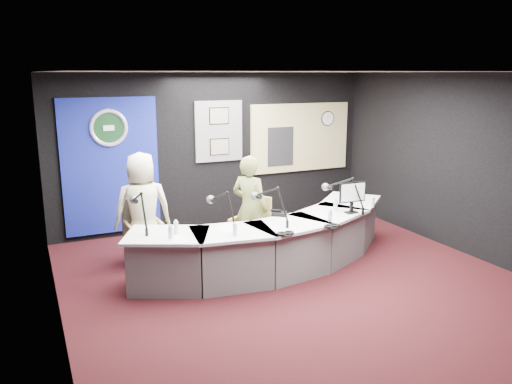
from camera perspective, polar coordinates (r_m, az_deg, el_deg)
name	(u,v)px	position (r m, az deg, el deg)	size (l,w,h in m)	color
ground	(293,280)	(7.19, 4.17, -9.75)	(6.00, 6.00, 0.00)	black
ceiling	(297,72)	(6.62, 4.58, 13.17)	(6.00, 6.00, 0.02)	silver
wall_back	(216,150)	(9.46, -4.46, 4.64)	(6.00, 0.02, 2.80)	black
wall_front	(477,251)	(4.48, 23.33, -6.07)	(6.00, 0.02, 2.80)	black
wall_left	(51,205)	(5.96, -21.80, -1.33)	(0.02, 6.00, 2.80)	black
wall_right	(464,164)	(8.61, 22.15, 2.86)	(0.02, 6.00, 2.80)	black
broadcast_desk	(273,243)	(7.49, 1.85, -5.70)	(4.50, 1.90, 0.75)	silver
backdrop_panel	(111,166)	(8.99, -15.83, 2.76)	(1.60, 0.05, 2.30)	navy
agency_seal	(109,128)	(8.86, -16.05, 6.86)	(0.63, 0.63, 0.07)	silver
seal_center	(109,128)	(8.87, -16.05, 6.86)	(0.48, 0.48, 0.01)	black
pinboard	(219,131)	(9.41, -4.15, 6.75)	(0.90, 0.04, 1.10)	slate
framed_photo_upper	(219,116)	(9.35, -4.11, 8.43)	(0.34, 0.02, 0.27)	#7C6F5A
framed_photo_lower	(220,147)	(9.41, -4.06, 5.03)	(0.34, 0.02, 0.27)	#7C6F5A
booth_window_frame	(300,137)	(10.15, 4.94, 6.06)	(2.12, 0.06, 1.32)	tan
booth_glow	(301,138)	(10.14, 4.97, 6.05)	(2.00, 0.02, 1.20)	#D6B087
equipment_rack	(281,147)	(9.93, 2.74, 5.06)	(0.55, 0.02, 0.75)	black
wall_clock	(328,119)	(10.39, 7.97, 8.09)	(0.28, 0.28, 0.01)	white
armchair_left	(144,234)	(7.78, -12.34, -4.62)	(0.52, 0.52, 0.92)	tan
armchair_right	(250,226)	(7.76, -0.69, -3.85)	(0.59, 0.59, 1.05)	tan
draped_jacket	(139,220)	(7.97, -12.85, -3.02)	(0.50, 0.10, 0.70)	#676557
person_man	(143,209)	(7.68, -12.48, -1.89)	(0.82, 0.54, 1.69)	beige
person_woman	(250,208)	(7.69, -0.69, -1.84)	(0.59, 0.39, 1.61)	olive
computer_monitor	(352,192)	(7.70, 10.63, -0.01)	(0.43, 0.03, 0.29)	black
desk_phone	(279,214)	(7.52, 2.60, -2.43)	(0.21, 0.17, 0.05)	black
headphones_near	(332,226)	(7.03, 8.43, -3.74)	(0.21, 0.21, 0.03)	black
headphones_far	(286,233)	(6.65, 3.30, -4.60)	(0.20, 0.20, 0.03)	black
paper_stack	(180,240)	(6.51, -8.46, -5.27)	(0.21, 0.29, 0.00)	white
notepad	(226,229)	(6.90, -3.36, -4.09)	(0.23, 0.33, 0.00)	white
boom_mic_a	(140,208)	(6.95, -12.80, -1.70)	(0.16, 0.74, 0.60)	black
boom_mic_b	(222,207)	(6.82, -3.75, -1.69)	(0.23, 0.73, 0.60)	black
boom_mic_c	(271,202)	(7.06, 1.63, -1.16)	(0.34, 0.70, 0.60)	black
boom_mic_d	(344,192)	(7.77, 9.77, 0.00)	(0.44, 0.65, 0.60)	black
water_bottles	(284,216)	(7.16, 3.17, -2.71)	(3.32, 0.59, 0.18)	silver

